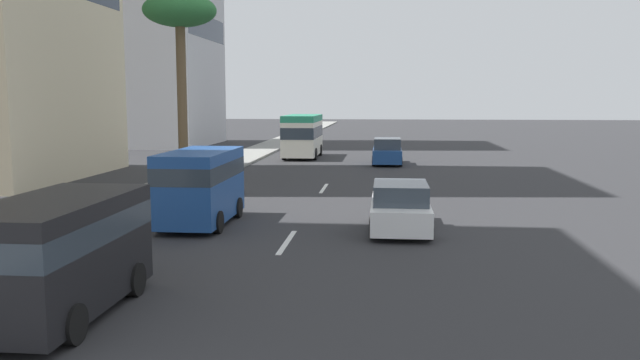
# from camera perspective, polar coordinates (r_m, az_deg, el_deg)

# --- Properties ---
(ground_plane) EXTENTS (198.00, 198.00, 0.00)m
(ground_plane) POSITION_cam_1_polar(r_m,az_deg,el_deg) (36.50, 1.24, 0.55)
(ground_plane) COLOR #2D2D30
(sidewalk_right) EXTENTS (162.00, 2.89, 0.15)m
(sidewalk_right) POSITION_cam_1_polar(r_m,az_deg,el_deg) (37.75, -9.81, 0.78)
(sidewalk_right) COLOR gray
(sidewalk_right) RESTS_ON ground_plane
(lane_stripe_mid) EXTENTS (3.20, 0.16, 0.01)m
(lane_stripe_mid) POSITION_cam_1_polar(r_m,az_deg,el_deg) (19.19, -2.95, -5.50)
(lane_stripe_mid) COLOR silver
(lane_stripe_mid) RESTS_ON ground_plane
(lane_stripe_far) EXTENTS (3.20, 0.16, 0.01)m
(lane_stripe_far) POSITION_cam_1_polar(r_m,az_deg,el_deg) (30.55, 0.35, -0.74)
(lane_stripe_far) COLOR silver
(lane_stripe_far) RESTS_ON ground_plane
(car_lead) EXTENTS (4.46, 1.90, 1.70)m
(car_lead) POSITION_cam_1_polar(r_m,az_deg,el_deg) (42.05, 5.97, 2.48)
(car_lead) COLOR #1E478C
(car_lead) RESTS_ON ground_plane
(car_second) EXTENTS (4.39, 1.91, 1.56)m
(car_second) POSITION_cam_1_polar(r_m,az_deg,el_deg) (20.90, 7.10, -2.44)
(car_second) COLOR white
(car_second) RESTS_ON ground_plane
(van_third) EXTENTS (4.61, 2.08, 2.50)m
(van_third) POSITION_cam_1_polar(r_m,az_deg,el_deg) (21.99, -10.50, -0.23)
(van_third) COLOR #1E478C
(van_third) RESTS_ON ground_plane
(van_fourth) EXTENTS (4.66, 2.20, 2.31)m
(van_fourth) POSITION_cam_1_polar(r_m,az_deg,el_deg) (13.52, -22.27, -5.70)
(van_fourth) COLOR black
(van_fourth) RESTS_ON ground_plane
(minibus_fifth) EXTENTS (6.21, 2.42, 3.07)m
(minibus_fifth) POSITION_cam_1_polar(r_m,az_deg,el_deg) (46.49, -1.55, 4.05)
(minibus_fifth) COLOR silver
(minibus_fifth) RESTS_ON ground_plane
(pedestrian_near_lamp) EXTENTS (0.38, 0.38, 1.56)m
(pedestrian_near_lamp) POSITION_cam_1_polar(r_m,az_deg,el_deg) (30.15, -12.57, 0.88)
(pedestrian_near_lamp) COLOR gold
(pedestrian_near_lamp) RESTS_ON sidewalk_right
(palm_tree) EXTENTS (3.47, 3.47, 9.00)m
(palm_tree) POSITION_cam_1_polar(r_m,az_deg,el_deg) (32.05, -12.29, 13.85)
(palm_tree) COLOR brown
(palm_tree) RESTS_ON sidewalk_right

